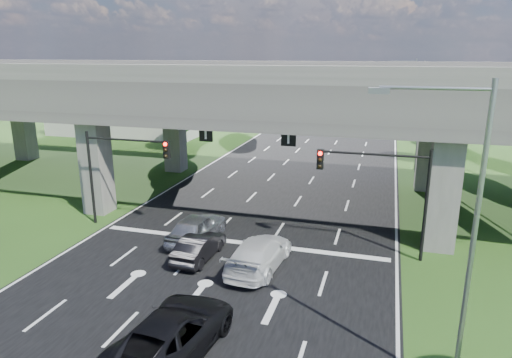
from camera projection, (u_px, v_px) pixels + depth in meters
The scene contains 19 objects.
ground at pixel (217, 269), 23.25m from camera, with size 160.00×160.00×0.00m, color #234014.
road at pixel (268, 207), 32.49m from camera, with size 18.00×120.00×0.03m, color black.
overpass at pixel (276, 93), 32.23m from camera, with size 80.00×15.00×10.00m.
warehouse at pixel (131, 119), 62.12m from camera, with size 20.00×10.00×4.00m, color #9E9E99.
signal_right at pixel (384, 182), 23.66m from camera, with size 5.76×0.54×6.00m.
signal_left at pixel (119, 162), 27.89m from camera, with size 5.76×0.54×6.00m.
streetlight_near at pixel (461, 222), 13.41m from camera, with size 3.38×0.25×10.00m.
streetlight_far at pixel (416, 108), 41.16m from camera, with size 3.38×0.25×10.00m.
streetlight_beyond at pixel (410, 93), 55.96m from camera, with size 3.38×0.25×10.00m.
tree_left_near at pixel (182, 108), 49.79m from camera, with size 4.50×4.50×7.80m.
tree_left_mid at pixel (188, 106), 58.17m from camera, with size 3.91×3.90×6.76m.
tree_left_far at pixel (237, 93), 64.23m from camera, with size 4.80×4.80×8.32m.
tree_right_near at pixel (445, 118), 44.43m from camera, with size 4.20×4.20×7.28m.
tree_right_mid at pixel (466, 113), 51.10m from camera, with size 3.91×3.90×6.76m.
tree_right_far at pixel (424, 99), 59.41m from camera, with size 4.50×4.50×7.80m.
car_silver at pixel (197, 228), 26.44m from camera, with size 1.97×4.89×1.66m, color #A9ABB1.
car_dark at pixel (199, 247), 24.22m from camera, with size 1.43×4.11×1.35m, color black.
car_white at pixel (259, 254), 23.13m from camera, with size 2.23×5.48×1.59m, color silver.
car_trailing at pixel (173, 333), 16.48m from camera, with size 2.77×6.00×1.67m, color black.
Camera 1 is at (7.83, -19.77, 10.65)m, focal length 32.00 mm.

